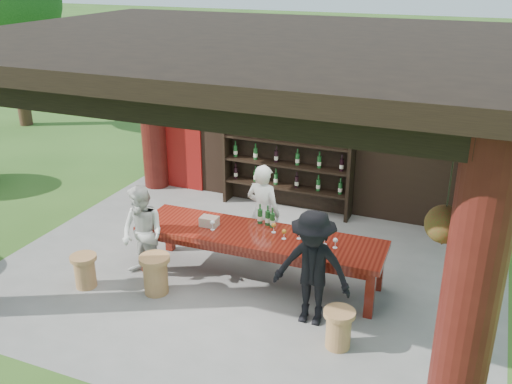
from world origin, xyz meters
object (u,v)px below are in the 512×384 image
at_px(stool_near_left, 155,274).
at_px(napkin_basket, 209,221).
at_px(stool_near_right, 339,328).
at_px(host, 263,212).
at_px(guest_woman, 143,234).
at_px(tasting_table, 259,241).
at_px(wine_shelf, 287,154).
at_px(guest_man, 312,269).
at_px(stool_far_left, 85,270).

xyz_separation_m(stool_near_left, napkin_basket, (0.43, 0.86, 0.52)).
distance_m(stool_near_left, stool_near_right, 2.71).
distance_m(host, guest_woman, 1.86).
xyz_separation_m(stool_near_left, guest_woman, (-0.36, 0.29, 0.42)).
height_order(stool_near_left, host, host).
bearing_deg(tasting_table, wine_shelf, 101.35).
distance_m(stool_near_left, guest_man, 2.29).
distance_m(tasting_table, napkin_basket, 0.81).
distance_m(stool_near_left, guest_woman, 0.63).
distance_m(stool_near_right, guest_woman, 3.14).
relative_size(stool_near_left, stool_near_right, 1.13).
height_order(wine_shelf, host, wine_shelf).
height_order(stool_far_left, guest_woman, guest_woman).
distance_m(stool_near_right, stool_far_left, 3.73).
distance_m(guest_woman, napkin_basket, 0.98).
relative_size(stool_near_right, host, 0.33).
bearing_deg(tasting_table, guest_man, -34.88).
bearing_deg(wine_shelf, guest_man, -65.07).
bearing_deg(stool_near_right, guest_woman, 170.86).
xyz_separation_m(stool_near_right, guest_woman, (-3.07, 0.49, 0.45)).
bearing_deg(guest_woman, napkin_basket, 51.16).
distance_m(stool_far_left, host, 2.77).
bearing_deg(stool_near_right, host, 134.10).
distance_m(tasting_table, guest_man, 1.25).
xyz_separation_m(stool_near_right, host, (-1.69, 1.75, 0.51)).
xyz_separation_m(stool_far_left, host, (2.04, 1.80, 0.52)).
bearing_deg(napkin_basket, stool_near_left, -116.56).
bearing_deg(host, stool_near_right, 143.04).
bearing_deg(stool_far_left, tasting_table, 26.99).
height_order(stool_near_right, napkin_basket, napkin_basket).
relative_size(stool_near_right, guest_woman, 0.35).
height_order(tasting_table, stool_near_left, tasting_table).
xyz_separation_m(wine_shelf, stool_near_left, (-0.69, -3.49, -0.79)).
xyz_separation_m(stool_near_left, guest_man, (2.23, 0.18, 0.48)).
height_order(stool_far_left, napkin_basket, napkin_basket).
bearing_deg(host, stool_near_left, 65.71).
relative_size(tasting_table, guest_man, 2.32).
bearing_deg(guest_woman, host, 57.91).
relative_size(guest_man, napkin_basket, 6.03).
bearing_deg(guest_woman, stool_near_right, 6.44).
relative_size(wine_shelf, stool_near_left, 4.31).
height_order(tasting_table, guest_man, guest_man).
xyz_separation_m(host, guest_woman, (-1.37, -1.25, -0.06)).
xyz_separation_m(tasting_table, guest_man, (1.02, -0.71, 0.15)).
height_order(stool_near_left, guest_man, guest_man).
height_order(guest_woman, guest_man, guest_man).
bearing_deg(stool_far_left, napkin_basket, 37.38).
relative_size(wine_shelf, tasting_table, 0.68).
distance_m(tasting_table, host, 0.70).
bearing_deg(host, tasting_table, 116.17).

